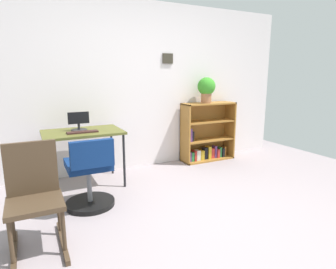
{
  "coord_description": "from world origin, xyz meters",
  "views": [
    {
      "loc": [
        -1.46,
        -1.9,
        1.39
      ],
      "look_at": [
        0.2,
        1.43,
        0.61
      ],
      "focal_mm": 30.53,
      "sensor_mm": 36.0,
      "label": 1
    }
  ],
  "objects": [
    {
      "name": "ground_plane",
      "position": [
        0.0,
        0.0,
        0.0
      ],
      "size": [
        6.24,
        6.24,
        0.0
      ],
      "primitive_type": "plane",
      "color": "gray"
    },
    {
      "name": "wall_back",
      "position": [
        0.0,
        2.15,
        1.22
      ],
      "size": [
        5.2,
        0.12,
        2.43
      ],
      "color": "silver",
      "rests_on": "ground_plane"
    },
    {
      "name": "desk",
      "position": [
        -0.86,
        1.68,
        0.65
      ],
      "size": [
        0.95,
        0.64,
        0.71
      ],
      "color": "brown",
      "rests_on": "ground_plane"
    },
    {
      "name": "monitor",
      "position": [
        -0.89,
        1.74,
        0.81
      ],
      "size": [
        0.26,
        0.2,
        0.23
      ],
      "color": "#262628",
      "rests_on": "desk"
    },
    {
      "name": "keyboard",
      "position": [
        -0.88,
        1.56,
        0.72
      ],
      "size": [
        0.36,
        0.11,
        0.02
      ],
      "primitive_type": "cube",
      "color": "#351E1B",
      "rests_on": "desk"
    },
    {
      "name": "office_chair",
      "position": [
        -0.93,
        1.0,
        0.34
      ],
      "size": [
        0.52,
        0.55,
        0.78
      ],
      "color": "black",
      "rests_on": "ground_plane"
    },
    {
      "name": "rocking_chair",
      "position": [
        -1.47,
        0.49,
        0.44
      ],
      "size": [
        0.42,
        0.64,
        0.86
      ],
      "color": "#433121",
      "rests_on": "ground_plane"
    },
    {
      "name": "bookshelf_low",
      "position": [
        1.16,
        1.96,
        0.42
      ],
      "size": [
        0.89,
        0.3,
        0.95
      ],
      "color": "#9B6729",
      "rests_on": "ground_plane"
    },
    {
      "name": "potted_plant_on_shelf",
      "position": [
        1.11,
        1.9,
        1.18
      ],
      "size": [
        0.28,
        0.28,
        0.4
      ],
      "color": "#9E6642",
      "rests_on": "bookshelf_low"
    }
  ]
}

